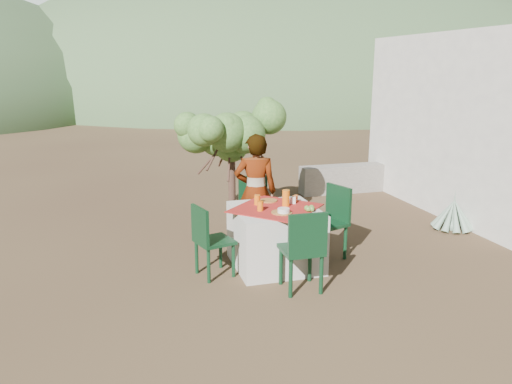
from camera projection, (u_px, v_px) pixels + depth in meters
The scene contains 25 objects.
ground at pixel (223, 276), 6.02m from camera, with size 160.00×160.00×0.00m, color #3B281B.
table at pixel (275, 237), 6.26m from camera, with size 1.30×1.30×0.76m.
chair_far at pixel (255, 205), 7.19m from camera, with size 0.44×0.44×0.92m.
chair_near at pixel (304, 248), 5.47m from camera, with size 0.45×0.45×0.95m.
chair_left at pixel (209, 238), 5.89m from camera, with size 0.50×0.50×0.88m.
chair_right at pixel (331, 218), 6.52m from camera, with size 0.56×0.56×0.95m.
person at pixel (256, 192), 6.81m from camera, with size 0.58×0.38×1.59m, color #8C6651.
shrub_tree at pixel (234, 139), 7.60m from camera, with size 1.48×1.45×1.74m.
agave at pixel (453, 215), 7.70m from camera, with size 0.65×0.63×0.68m.
guesthouse at pixel (510, 122), 8.81m from camera, with size 3.20×4.20×3.00m, color silver.
stone_wall at pixel (362, 178), 10.08m from camera, with size 2.60×0.35×0.55m, color gray.
hill_near_right at pixel (272, 96), 42.77m from camera, with size 48.00×48.00×20.00m, color #324C2A.
hill_far_center at pixel (85, 90), 53.47m from camera, with size 60.00×60.00×24.00m, color slate.
hill_far_right at pixel (380, 89), 56.33m from camera, with size 36.00×36.00×14.00m, color slate.
plate_far at pixel (269, 201), 6.46m from camera, with size 0.23×0.23×0.01m, color brown.
plate_near at pixel (281, 212), 5.94m from camera, with size 0.24×0.24×0.01m, color brown.
glass_far at pixel (257, 200), 6.28m from camera, with size 0.08×0.08×0.12m, color orange.
glass_near at pixel (260, 206), 6.01m from camera, with size 0.07×0.07×0.12m, color orange.
juice_pitcher at pixel (286, 198), 6.21m from camera, with size 0.09×0.09×0.20m, color orange.
bowl_plate at pixel (284, 213), 5.91m from camera, with size 0.20×0.20×0.01m, color brown.
white_bowl at pixel (284, 211), 5.90m from camera, with size 0.14×0.14×0.05m, color silver.
jar_left at pixel (294, 199), 6.38m from camera, with size 0.06×0.06×0.09m, color orange.
jar_right at pixel (296, 198), 6.43m from camera, with size 0.05×0.05×0.08m, color orange.
napkin_holder at pixel (293, 200), 6.33m from camera, with size 0.07×0.04×0.09m, color silver.
fruit_cluster at pixel (310, 208), 6.01m from camera, with size 0.13×0.12×0.07m.
Camera 1 is at (-1.14, -5.48, 2.46)m, focal length 35.00 mm.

